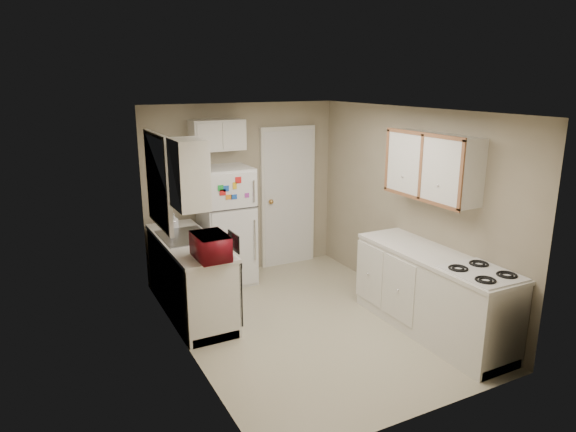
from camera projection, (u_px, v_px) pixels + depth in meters
name	position (u px, v px, depth m)	size (l,w,h in m)	color
floor	(308.00, 322.00, 5.91)	(3.80, 3.80, 0.00)	beige
ceiling	(310.00, 110.00, 5.28)	(3.80, 3.80, 0.00)	white
wall_left	(183.00, 240.00, 4.98)	(3.80, 3.80, 0.00)	#9F947C
wall_right	(409.00, 208.00, 6.21)	(3.80, 3.80, 0.00)	#9F947C
wall_back	(243.00, 190.00, 7.23)	(2.80, 2.80, 0.00)	#9F947C
wall_front	(430.00, 281.00, 3.96)	(2.80, 2.80, 0.00)	#9F947C
left_counter	(190.00, 276.00, 6.08)	(0.60, 1.80, 0.90)	silver
dishwasher	(231.00, 286.00, 5.68)	(0.03, 0.58, 0.72)	black
sink	(185.00, 240.00, 6.10)	(0.54, 0.74, 0.16)	gray
microwave	(211.00, 245.00, 5.31)	(0.26, 0.48, 0.32)	maroon
soap_bottle	(174.00, 220.00, 6.41)	(0.09, 0.09, 0.19)	silver
window_blinds	(159.00, 181.00, 5.79)	(0.10, 0.98, 1.08)	silver
upper_cabinet_left	(189.00, 174.00, 5.08)	(0.30, 0.45, 0.70)	silver
refrigerator	(226.00, 226.00, 6.91)	(0.66, 0.64, 1.60)	silver
cabinet_over_fridge	(217.00, 135.00, 6.72)	(0.70, 0.30, 0.40)	silver
interior_door	(288.00, 198.00, 7.55)	(0.86, 0.06, 2.08)	silver
right_counter	(432.00, 293.00, 5.59)	(0.60, 2.00, 0.90)	silver
stove	(477.00, 319.00, 5.07)	(0.55, 0.68, 0.83)	silver
upper_cabinet_right	(432.00, 166.00, 5.56)	(0.30, 1.20, 0.70)	silver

